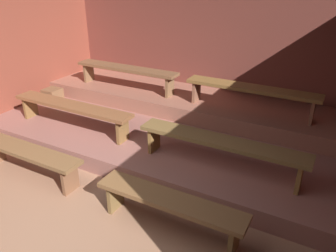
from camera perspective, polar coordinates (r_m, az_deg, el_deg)
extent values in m
cube|color=#966A50|center=(5.19, -3.70, -5.26)|extent=(6.42, 4.96, 0.08)
cube|color=brown|center=(6.49, 6.14, 13.23)|extent=(6.42, 0.06, 2.50)
cube|color=brown|center=(6.61, -25.87, 11.12)|extent=(0.06, 4.96, 2.50)
cube|color=#935E54|center=(5.59, -0.32, -0.88)|extent=(5.62, 2.90, 0.26)
cube|color=#995E4B|center=(6.14, 3.30, 4.18)|extent=(5.62, 1.29, 0.26)
cube|color=brown|center=(4.84, -23.05, -4.01)|extent=(1.70, 0.32, 0.05)
cube|color=brown|center=(4.45, -16.52, -8.73)|extent=(0.05, 0.26, 0.36)
cube|color=brown|center=(3.59, 0.28, -12.60)|extent=(1.70, 0.32, 0.05)
cube|color=brown|center=(4.04, -9.05, -11.74)|extent=(0.05, 0.26, 0.36)
cube|color=brown|center=(3.53, 11.32, -18.54)|extent=(0.05, 0.26, 0.36)
cube|color=brown|center=(5.47, -16.34, 3.37)|extent=(2.20, 0.32, 0.05)
cube|color=brown|center=(6.24, -22.62, 3.07)|extent=(0.05, 0.26, 0.36)
cube|color=brown|center=(4.95, -7.84, -0.79)|extent=(0.05, 0.26, 0.36)
cube|color=brown|center=(4.21, 9.07, -2.61)|extent=(2.20, 0.32, 0.05)
cube|color=olive|center=(4.67, -2.42, -2.20)|extent=(0.05, 0.26, 0.36)
cube|color=olive|center=(4.15, 21.74, -8.04)|extent=(0.05, 0.26, 0.36)
cube|color=brown|center=(6.40, -7.24, 9.81)|extent=(2.12, 0.32, 0.05)
cube|color=brown|center=(7.03, -13.49, 8.96)|extent=(0.05, 0.26, 0.36)
cube|color=brown|center=(5.99, 0.30, 6.81)|extent=(0.05, 0.26, 0.36)
cube|color=brown|center=(5.42, 14.16, 6.33)|extent=(2.12, 0.32, 0.05)
cube|color=brown|center=(5.77, 4.91, 5.99)|extent=(0.05, 0.26, 0.36)
cube|color=brown|center=(5.36, 23.61, 2.32)|extent=(0.05, 0.26, 0.36)
cube|color=brown|center=(6.72, -19.22, 4.84)|extent=(0.30, 0.30, 0.30)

